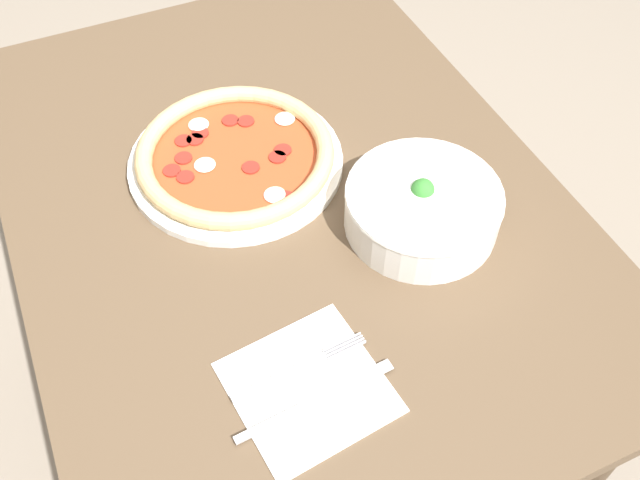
{
  "coord_description": "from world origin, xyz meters",
  "views": [
    {
      "loc": [
        0.67,
        -0.24,
        1.53
      ],
      "look_at": [
        0.12,
        0.01,
        0.79
      ],
      "focal_mm": 40.0,
      "sensor_mm": 36.0,
      "label": 1
    }
  ],
  "objects_px": {
    "bowl": "(423,206)",
    "knife": "(309,404)",
    "pizza": "(235,156)",
    "fork": "(298,369)"
  },
  "relations": [
    {
      "from": "pizza",
      "to": "fork",
      "type": "xyz_separation_m",
      "value": [
        0.36,
        -0.05,
        -0.01
      ]
    },
    {
      "from": "fork",
      "to": "knife",
      "type": "bearing_deg",
      "value": -102.46
    },
    {
      "from": "bowl",
      "to": "knife",
      "type": "height_order",
      "value": "bowl"
    },
    {
      "from": "fork",
      "to": "knife",
      "type": "xyz_separation_m",
      "value": [
        0.05,
        -0.01,
        -0.0
      ]
    },
    {
      "from": "pizza",
      "to": "knife",
      "type": "height_order",
      "value": "pizza"
    },
    {
      "from": "fork",
      "to": "pizza",
      "type": "bearing_deg",
      "value": 77.58
    },
    {
      "from": "bowl",
      "to": "knife",
      "type": "relative_size",
      "value": 1.05
    },
    {
      "from": "fork",
      "to": "bowl",
      "type": "bearing_deg",
      "value": 25.95
    },
    {
      "from": "pizza",
      "to": "fork",
      "type": "height_order",
      "value": "pizza"
    },
    {
      "from": "fork",
      "to": "knife",
      "type": "relative_size",
      "value": 0.86
    }
  ]
}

